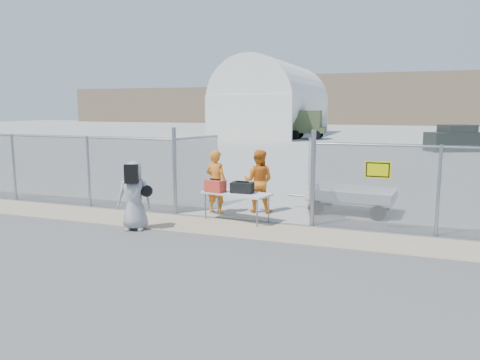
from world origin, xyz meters
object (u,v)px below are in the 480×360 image
at_px(utility_trailer, 351,200).
at_px(folding_table, 237,207).
at_px(visitor, 134,196).
at_px(security_worker_left, 216,182).
at_px(security_worker_right, 259,181).

bearing_deg(utility_trailer, folding_table, -139.14).
bearing_deg(utility_trailer, visitor, -137.69).
distance_m(folding_table, visitor, 2.76).
relative_size(security_worker_left, security_worker_right, 1.00).
height_order(folding_table, security_worker_right, security_worker_right).
bearing_deg(utility_trailer, security_worker_right, -157.73).
xyz_separation_m(folding_table, security_worker_left, (-0.88, 0.65, 0.53)).
relative_size(security_worker_left, visitor, 1.06).
bearing_deg(security_worker_left, utility_trailer, -148.23).
bearing_deg(security_worker_left, folding_table, 154.23).
height_order(security_worker_left, utility_trailer, security_worker_left).
distance_m(security_worker_left, security_worker_right, 1.25).
bearing_deg(security_worker_right, visitor, 48.59).
bearing_deg(visitor, folding_table, 21.14).
xyz_separation_m(security_worker_left, utility_trailer, (3.68, 1.43, -0.54)).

